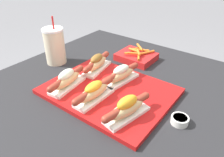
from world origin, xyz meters
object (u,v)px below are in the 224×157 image
(serving_tray, at_px, (109,91))
(hot_dog_2, at_px, (127,108))
(drink_cup, at_px, (55,46))
(hot_dog_0, at_px, (67,79))
(sauce_bowl, at_px, (180,120))
(hot_dog_4, at_px, (121,74))
(hot_dog_3, at_px, (97,63))
(hot_dog_1, at_px, (94,92))
(fries_basket, at_px, (136,56))

(serving_tray, bearing_deg, hot_dog_2, -32.32)
(hot_dog_2, distance_m, drink_cup, 0.55)
(hot_dog_0, bearing_deg, sauce_bowl, 11.62)
(hot_dog_4, bearing_deg, serving_tray, -92.98)
(serving_tray, relative_size, hot_dog_0, 2.31)
(hot_dog_0, bearing_deg, hot_dog_3, 89.41)
(hot_dog_1, bearing_deg, fries_basket, 99.38)
(hot_dog_1, height_order, hot_dog_2, hot_dog_2)
(hot_dog_4, xyz_separation_m, sauce_bowl, (0.29, -0.07, -0.04))
(fries_basket, bearing_deg, hot_dog_4, -73.16)
(hot_dog_3, bearing_deg, drink_cup, -170.42)
(serving_tray, bearing_deg, sauce_bowl, 0.54)
(hot_dog_0, xyz_separation_m, hot_dog_1, (0.14, 0.00, -0.00))
(hot_dog_4, height_order, fries_basket, hot_dog_4)
(hot_dog_4, relative_size, drink_cup, 0.89)
(hot_dog_3, bearing_deg, sauce_bowl, -11.77)
(sauce_bowl, bearing_deg, hot_dog_4, 165.74)
(hot_dog_3, distance_m, drink_cup, 0.24)
(hot_dog_1, xyz_separation_m, fries_basket, (-0.07, 0.41, -0.03))
(hot_dog_0, relative_size, fries_basket, 1.15)
(serving_tray, height_order, hot_dog_2, hot_dog_2)
(hot_dog_2, xyz_separation_m, sauce_bowl, (0.15, 0.10, -0.04))
(hot_dog_0, distance_m, fries_basket, 0.42)
(hot_dog_3, height_order, drink_cup, drink_cup)
(hot_dog_3, height_order, hot_dog_4, same)
(serving_tray, distance_m, drink_cup, 0.39)
(hot_dog_2, distance_m, sauce_bowl, 0.18)
(hot_dog_3, bearing_deg, hot_dog_1, -52.17)
(sauce_bowl, relative_size, fries_basket, 0.32)
(hot_dog_0, bearing_deg, hot_dog_2, -1.08)
(hot_dog_0, bearing_deg, fries_basket, 79.65)
(hot_dog_0, height_order, drink_cup, drink_cup)
(hot_dog_1, xyz_separation_m, hot_dog_2, (0.15, -0.01, 0.00))
(hot_dog_1, relative_size, fries_basket, 1.16)
(hot_dog_1, xyz_separation_m, hot_dog_3, (-0.14, 0.18, 0.00))
(serving_tray, bearing_deg, hot_dog_4, 87.02)
(hot_dog_4, height_order, sauce_bowl, hot_dog_4)
(hot_dog_2, bearing_deg, hot_dog_1, 177.39)
(serving_tray, height_order, hot_dog_0, hot_dog_0)
(hot_dog_4, distance_m, sauce_bowl, 0.30)
(sauce_bowl, bearing_deg, drink_cup, 175.62)
(hot_dog_2, relative_size, hot_dog_4, 0.99)
(serving_tray, height_order, hot_dog_1, hot_dog_1)
(sauce_bowl, xyz_separation_m, fries_basket, (-0.37, 0.32, 0.01))
(hot_dog_2, bearing_deg, hot_dog_3, 147.15)
(hot_dog_4, xyz_separation_m, drink_cup, (-0.38, -0.02, 0.04))
(sauce_bowl, bearing_deg, hot_dog_2, -147.01)
(hot_dog_2, relative_size, drink_cup, 0.88)
(serving_tray, height_order, fries_basket, fries_basket)
(hot_dog_1, height_order, hot_dog_3, hot_dog_3)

